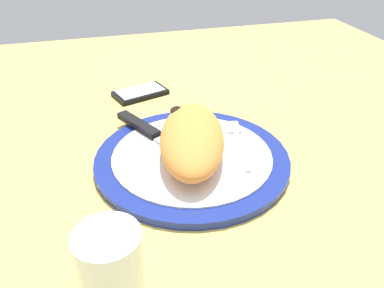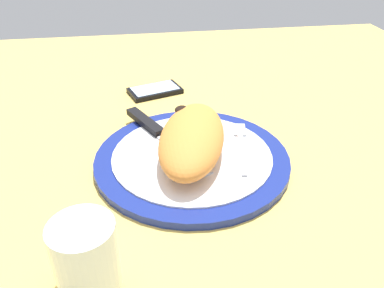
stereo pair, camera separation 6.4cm
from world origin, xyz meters
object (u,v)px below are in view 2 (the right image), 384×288
at_px(plate, 192,158).
at_px(knife, 154,129).
at_px(water_glass, 87,260).
at_px(smartphone, 155,90).
at_px(fork, 241,143).
at_px(calzone, 192,137).

bearing_deg(plate, knife, 33.75).
bearing_deg(plate, water_glass, 145.62).
relative_size(smartphone, water_glass, 1.49).
xyz_separation_m(plate, knife, (0.09, 0.06, 0.01)).
relative_size(fork, smartphone, 1.24).
height_order(plate, fork, fork).
height_order(smartphone, water_glass, water_glass).
bearing_deg(smartphone, calzone, -171.57).
height_order(calzone, smartphone, calzone).
relative_size(fork, knife, 0.70).
height_order(calzone, water_glass, water_glass).
height_order(fork, knife, knife).
distance_m(smartphone, water_glass, 0.52).
bearing_deg(smartphone, knife, 175.55).
relative_size(calzone, fork, 1.53).
relative_size(knife, smartphone, 1.77).
relative_size(fork, water_glass, 1.84).
relative_size(plate, fork, 2.02).
xyz_separation_m(calzone, water_glass, (-0.23, 0.15, -0.01)).
bearing_deg(water_glass, calzone, -33.86).
bearing_deg(smartphone, water_glass, 167.78).
xyz_separation_m(calzone, knife, (0.08, 0.06, -0.03)).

